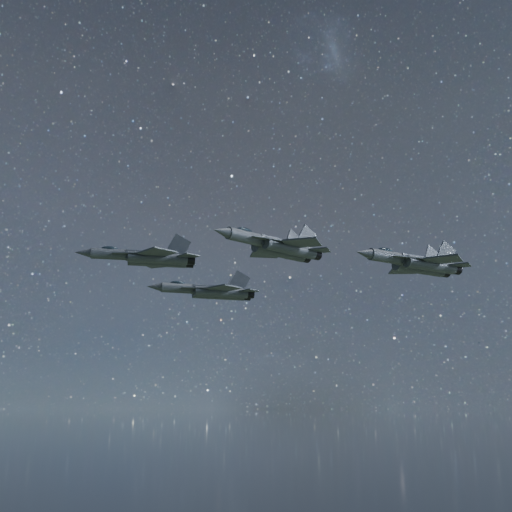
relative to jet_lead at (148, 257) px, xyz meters
name	(u,v)px	position (x,y,z in m)	size (l,w,h in m)	color
jet_lead	(148,257)	(0.00, 0.00, 0.00)	(16.61, 11.47, 4.17)	#31363D
jet_left	(211,291)	(11.04, 6.44, -2.67)	(16.69, 11.70, 4.21)	#31363D
jet_right	(277,246)	(11.72, -16.36, -1.38)	(15.97, 10.69, 4.04)	#31363D
jet_slot	(417,263)	(35.11, -11.35, -0.21)	(18.70, 12.99, 4.70)	#31363D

